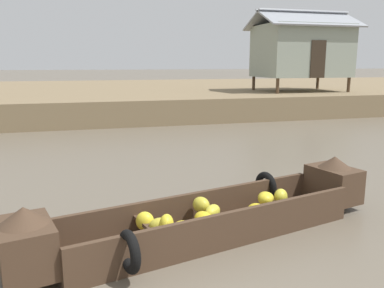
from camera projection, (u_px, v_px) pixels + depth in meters
The scene contains 5 objects.
ground_plane at pixel (116, 150), 11.78m from camera, with size 300.00×300.00×0.00m, color #665B4C.
riverbank_strip at pixel (96, 96), 24.85m from camera, with size 160.00×20.00×1.04m, color #7F6B4C.
banana_boat at pixel (212, 216), 5.84m from camera, with size 5.69×2.40×0.91m.
fishing_skiff_distant at pixel (337, 107), 20.51m from camera, with size 2.74×4.14×0.81m.
stilt_house_mid_left at pixel (301, 50), 20.85m from camera, with size 5.11×3.70×4.12m.
Camera 1 is at (-0.91, -1.69, 2.50)m, focal length 37.39 mm.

